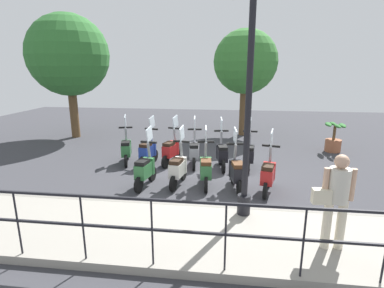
% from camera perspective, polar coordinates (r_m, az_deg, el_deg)
% --- Properties ---
extents(ground_plane, '(28.00, 28.00, 0.00)m').
position_cam_1_polar(ground_plane, '(8.58, 3.17, -6.27)').
color(ground_plane, '#38383D').
extents(promenade_walkway, '(2.20, 20.00, 0.15)m').
position_cam_1_polar(promenade_walkway, '(5.70, 0.80, -16.71)').
color(promenade_walkway, gray).
rests_on(promenade_walkway, ground_plane).
extents(fence_railing, '(0.04, 16.03, 1.07)m').
position_cam_1_polar(fence_railing, '(4.40, -0.73, -14.64)').
color(fence_railing, black).
rests_on(fence_railing, promenade_walkway).
extents(lamp_post_near, '(0.26, 0.90, 4.60)m').
position_cam_1_polar(lamp_post_near, '(5.68, 10.62, 5.83)').
color(lamp_post_near, black).
rests_on(lamp_post_near, promenade_walkway).
extents(pedestrian_with_bag, '(0.33, 0.65, 1.59)m').
position_cam_1_polar(pedestrian_with_bag, '(5.27, 25.78, -8.76)').
color(pedestrian_with_bag, beige).
rests_on(pedestrian_with_bag, promenade_walkway).
extents(tree_large, '(3.39, 3.39, 5.21)m').
position_cam_1_polar(tree_large, '(14.09, -22.47, 15.29)').
color(tree_large, brown).
rests_on(tree_large, ground_plane).
extents(tree_distant, '(2.79, 2.79, 4.66)m').
position_cam_1_polar(tree_distant, '(13.73, 10.15, 15.07)').
color(tree_distant, brown).
rests_on(tree_distant, ground_plane).
extents(potted_palm, '(1.06, 0.66, 1.05)m').
position_cam_1_polar(potted_palm, '(12.16, 25.35, 0.74)').
color(potted_palm, '#9E5B3D').
rests_on(potted_palm, ground_plane).
extents(scooter_near_0, '(1.21, 0.51, 1.54)m').
position_cam_1_polar(scooter_near_0, '(7.61, 14.28, -5.56)').
color(scooter_near_0, black).
rests_on(scooter_near_0, ground_plane).
extents(scooter_near_1, '(1.22, 0.47, 1.54)m').
position_cam_1_polar(scooter_near_1, '(7.63, 8.48, -5.21)').
color(scooter_near_1, black).
rests_on(scooter_near_1, ground_plane).
extents(scooter_near_2, '(1.23, 0.44, 1.54)m').
position_cam_1_polar(scooter_near_2, '(7.77, 2.64, -4.70)').
color(scooter_near_2, black).
rests_on(scooter_near_2, ground_plane).
extents(scooter_near_3, '(1.23, 0.46, 1.54)m').
position_cam_1_polar(scooter_near_3, '(7.82, -2.64, -4.57)').
color(scooter_near_3, black).
rests_on(scooter_near_3, ground_plane).
extents(scooter_near_4, '(1.23, 0.46, 1.54)m').
position_cam_1_polar(scooter_near_4, '(7.83, -8.91, -4.71)').
color(scooter_near_4, black).
rests_on(scooter_near_4, ground_plane).
extents(scooter_far_0, '(1.23, 0.44, 1.54)m').
position_cam_1_polar(scooter_far_0, '(9.20, 10.80, -1.90)').
color(scooter_far_0, black).
rests_on(scooter_far_0, ground_plane).
extents(scooter_far_1, '(1.23, 0.46, 1.54)m').
position_cam_1_polar(scooter_far_1, '(9.15, 5.72, -1.81)').
color(scooter_far_1, black).
rests_on(scooter_far_1, ground_plane).
extents(scooter_far_2, '(1.23, 0.44, 1.54)m').
position_cam_1_polar(scooter_far_2, '(9.32, 0.46, -1.42)').
color(scooter_far_2, black).
rests_on(scooter_far_2, ground_plane).
extents(scooter_far_3, '(1.20, 0.53, 1.54)m').
position_cam_1_polar(scooter_far_3, '(9.53, -3.99, -1.10)').
color(scooter_far_3, black).
rests_on(scooter_far_3, ground_plane).
extents(scooter_far_4, '(1.22, 0.49, 1.54)m').
position_cam_1_polar(scooter_far_4, '(9.50, -8.35, -1.27)').
color(scooter_far_4, black).
rests_on(scooter_far_4, ground_plane).
extents(scooter_far_5, '(1.20, 0.53, 1.54)m').
position_cam_1_polar(scooter_far_5, '(9.84, -12.43, -0.91)').
color(scooter_far_5, black).
rests_on(scooter_far_5, ground_plane).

